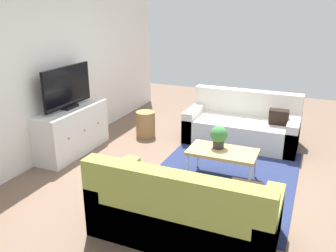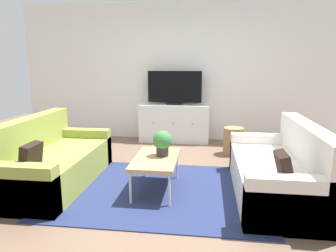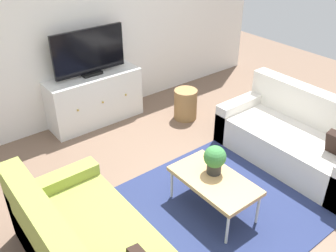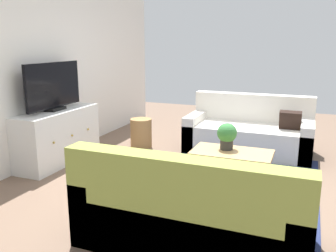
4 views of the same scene
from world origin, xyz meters
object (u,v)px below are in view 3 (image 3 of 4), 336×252
(couch_right_side, at_px, (298,139))
(coffee_table, at_px, (214,181))
(potted_plant, at_px, (215,159))
(wicker_basket, at_px, (185,104))
(tv_console, at_px, (95,99))
(flat_screen_tv, at_px, (89,53))

(couch_right_side, distance_m, coffee_table, 1.49)
(couch_right_side, relative_size, coffee_table, 2.02)
(coffee_table, relative_size, potted_plant, 2.91)
(couch_right_side, distance_m, potted_plant, 1.45)
(potted_plant, height_order, wicker_basket, potted_plant)
(potted_plant, distance_m, wicker_basket, 1.91)
(tv_console, relative_size, flat_screen_tv, 1.30)
(potted_plant, relative_size, wicker_basket, 0.68)
(couch_right_side, bearing_deg, coffee_table, -178.75)
(potted_plant, height_order, tv_console, tv_console)
(potted_plant, bearing_deg, tv_console, 92.60)
(tv_console, distance_m, flat_screen_tv, 0.69)
(couch_right_side, bearing_deg, flat_screen_tv, 122.42)
(couch_right_side, bearing_deg, tv_console, 122.64)
(flat_screen_tv, bearing_deg, couch_right_side, -57.58)
(coffee_table, bearing_deg, couch_right_side, 1.25)
(wicker_basket, bearing_deg, coffee_table, -122.19)
(tv_console, distance_m, wicker_basket, 1.32)
(coffee_table, distance_m, tv_console, 2.41)
(potted_plant, bearing_deg, wicker_basket, 58.25)
(potted_plant, xyz_separation_m, wicker_basket, (0.99, 1.59, -0.36))
(potted_plant, bearing_deg, flat_screen_tv, 92.58)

